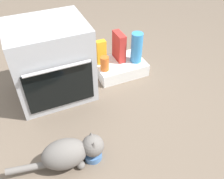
{
  "coord_description": "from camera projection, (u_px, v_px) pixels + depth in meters",
  "views": [
    {
      "loc": [
        -0.19,
        -1.35,
        1.47
      ],
      "look_at": [
        0.38,
        -0.05,
        0.25
      ],
      "focal_mm": 38.66,
      "sensor_mm": 36.0,
      "label": 1
    }
  ],
  "objects": [
    {
      "name": "ground",
      "position": [
        66.0,
        122.0,
        1.95
      ],
      "size": [
        8.0,
        8.0,
        0.0
      ],
      "primitive_type": "plane",
      "color": "#6B5B4C"
    },
    {
      "name": "oven",
      "position": [
        51.0,
        62.0,
        2.01
      ],
      "size": [
        0.63,
        0.57,
        0.67
      ],
      "color": "#B7BABF",
      "rests_on": "ground"
    },
    {
      "name": "pantry_cabinet",
      "position": [
        120.0,
        67.0,
        2.42
      ],
      "size": [
        0.48,
        0.35,
        0.12
      ],
      "primitive_type": "cube",
      "color": "white",
      "rests_on": "ground"
    },
    {
      "name": "food_bowl",
      "position": [
        93.0,
        154.0,
        1.68
      ],
      "size": [
        0.13,
        0.13,
        0.08
      ],
      "color": "#4C7AB7",
      "rests_on": "ground"
    },
    {
      "name": "cat",
      "position": [
        70.0,
        152.0,
        1.59
      ],
      "size": [
        0.65,
        0.24,
        0.22
      ],
      "rotation": [
        0.0,
        0.0,
        -0.12
      ],
      "color": "slate",
      "rests_on": "ground"
    },
    {
      "name": "cereal_box",
      "position": [
        119.0,
        47.0,
        2.33
      ],
      "size": [
        0.07,
        0.18,
        0.28
      ],
      "primitive_type": "cube",
      "color": "#B72D28",
      "rests_on": "pantry_cabinet"
    },
    {
      "name": "water_bottle",
      "position": [
        137.0,
        48.0,
        2.3
      ],
      "size": [
        0.11,
        0.11,
        0.3
      ],
      "primitive_type": "cylinder",
      "color": "#388CD1",
      "rests_on": "pantry_cabinet"
    },
    {
      "name": "juice_carton",
      "position": [
        101.0,
        52.0,
        2.29
      ],
      "size": [
        0.09,
        0.06,
        0.24
      ],
      "primitive_type": "cube",
      "color": "orange",
      "rests_on": "pantry_cabinet"
    },
    {
      "name": "sauce_jar",
      "position": [
        105.0,
        64.0,
        2.24
      ],
      "size": [
        0.08,
        0.08,
        0.14
      ],
      "primitive_type": "cylinder",
      "color": "#D16023",
      "rests_on": "pantry_cabinet"
    }
  ]
}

